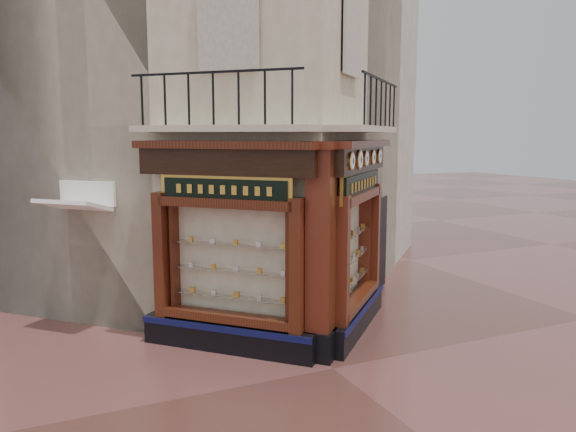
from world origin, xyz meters
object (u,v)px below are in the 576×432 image
corner_pilaster (321,255)px  clock_e (379,156)px  clock_b (359,160)px  clock_c (366,158)px  awning (80,334)px  signboard_left (224,190)px  clock_d (373,157)px  signboard_right (361,184)px  clock_a (351,161)px

corner_pilaster → clock_e: (2.39, 1.79, 1.67)m
clock_e → clock_b: bearing=-180.0°
clock_b → clock_e: 1.89m
clock_b → clock_e: clock_b is taller
clock_b → clock_e: bearing=0.0°
clock_c → awning: (-5.38, 2.38, -3.62)m
clock_e → signboard_left: (-3.85, -0.77, -0.52)m
clock_d → corner_pilaster: bearing=169.4°
corner_pilaster → signboard_right: size_ratio=1.83×
clock_c → clock_d: 0.67m
awning → signboard_left: signboard_left is taller
clock_e → signboard_right: bearing=174.8°
corner_pilaster → clock_d: corner_pilaster is taller
corner_pilaster → clock_c: (1.45, 0.84, 1.67)m
clock_d → signboard_right: size_ratio=0.14×
clock_e → signboard_right: (-0.93, -0.77, -0.52)m
awning → clock_d: bearing=-153.1°
corner_pilaster → signboard_left: bearing=100.2°
corner_pilaster → clock_a: 1.78m
clock_c → signboard_right: bearing=40.4°
clock_c → signboard_right: size_ratio=0.14×
clock_d → signboard_right: (-0.46, -0.30, -0.52)m
clock_c → signboard_right: 0.55m
clock_c → signboard_left: 2.96m
signboard_right → clock_b: bearing=-170.8°
corner_pilaster → signboard_right: corner_pilaster is taller
signboard_left → clock_b: bearing=-147.6°
corner_pilaster → signboard_left: 2.12m
clock_d → signboard_left: 3.43m
corner_pilaster → clock_e: 3.42m
signboard_left → signboard_right: (2.92, -0.00, -0.00)m
clock_d → awning: 7.14m
corner_pilaster → clock_c: size_ratio=12.84×
corner_pilaster → awning: size_ratio=2.91×
corner_pilaster → clock_e: corner_pilaster is taller
corner_pilaster → clock_d: (1.92, 1.32, 1.67)m
clock_a → clock_d: (1.31, 1.31, 0.00)m
corner_pilaster → clock_d: size_ratio=12.74×
signboard_left → clock_c: bearing=-138.3°
clock_c → corner_pilaster: bearing=165.2°
clock_e → corner_pilaster: bearing=171.8°
clock_b → clock_e: size_ratio=1.15×
corner_pilaster → signboard_right: (1.46, 1.01, 1.15)m
signboard_right → clock_a: bearing=-175.2°
corner_pilaster → clock_c: corner_pilaster is taller
clock_c → signboard_left: bearing=131.7°
signboard_left → clock_d: bearing=-129.9°
awning → signboard_left: 4.54m
signboard_left → signboard_right: signboard_right is taller
clock_c → clock_b: bearing=-180.0°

